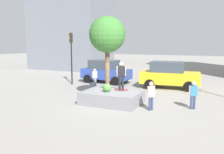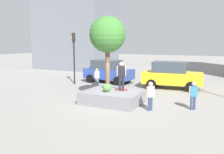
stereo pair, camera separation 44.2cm
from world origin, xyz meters
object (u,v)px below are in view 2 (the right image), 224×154
planter_ledge (112,97)px  taxi_cab (172,75)px  skateboarder (121,74)px  traffic_light_median (74,49)px  passerby_with_bag (97,76)px  bystander_watching (150,94)px  pedestrian_crossing (193,94)px  plaza_tree (108,35)px  sedan_parked (108,71)px  skateboard (121,90)px

planter_ledge → taxi_cab: 6.98m
skateboarder → traffic_light_median: size_ratio=0.38×
planter_ledge → passerby_with_bag: bearing=128.9°
bystander_watching → planter_ledge: bearing=170.3°
bystander_watching → pedestrian_crossing: bystander_watching is taller
bystander_watching → passerby_with_bag: bearing=141.0°
plaza_tree → sedan_parked: size_ratio=0.98×
bystander_watching → plaza_tree: bearing=165.6°
planter_ledge → traffic_light_median: (-6.23, 4.78, 2.76)m
taxi_cab → passerby_with_bag: taxi_cab is taller
planter_ledge → skateboard: (0.41, 0.49, 0.44)m
passerby_with_bag → pedestrian_crossing: (8.57, -4.00, 0.04)m
planter_ledge → sedan_parked: size_ratio=0.75×
planter_ledge → plaza_tree: 3.88m
skateboard → sedan_parked: 7.73m
planter_ledge → pedestrian_crossing: 4.80m
taxi_cab → traffic_light_median: size_ratio=1.07×
plaza_tree → skateboard: (0.89, 0.15, -3.39)m
sedan_parked → pedestrian_crossing: sedan_parked is taller
skateboarder → sedan_parked: bearing=123.7°
pedestrian_crossing → planter_ledge: bearing=-170.4°
taxi_cab → pedestrian_crossing: bearing=-66.4°
planter_ledge → pedestrian_crossing: size_ratio=2.20×
taxi_cab → passerby_with_bag: (-6.03, -1.80, -0.24)m
taxi_cab → traffic_light_median: bearing=-167.8°
bystander_watching → traffic_light_median: bearing=149.4°
taxi_cab → traffic_light_median: 8.83m
taxi_cab → pedestrian_crossing: taxi_cab is taller
traffic_light_median → bystander_watching: bearing=-30.6°
planter_ledge → skateboarder: bearing=50.2°
plaza_tree → pedestrian_crossing: bearing=4.9°
plaza_tree → skateboarder: bearing=9.4°
skateboarder → pedestrian_crossing: size_ratio=1.09×
plaza_tree → taxi_cab: bearing=67.0°
plaza_tree → skateboarder: (0.89, 0.15, -2.37)m
plaza_tree → passerby_with_bag: bearing=127.3°
planter_ledge → sedan_parked: (-3.88, 6.92, 0.70)m
skateboard → passerby_with_bag: size_ratio=0.54×
plaza_tree → sedan_parked: 8.03m
skateboarder → bystander_watching: 2.55m
planter_ledge → passerby_with_bag: (-3.87, 4.79, 0.50)m
planter_ledge → skateboard: bearing=50.2°
plaza_tree → traffic_light_median: plaza_tree is taller
sedan_parked → pedestrian_crossing: size_ratio=2.93×
skateboarder → skateboard: bearing=0.0°
skateboarder → passerby_with_bag: 6.14m
sedan_parked → passerby_with_bag: sedan_parked is taller
pedestrian_crossing → bystander_watching: bearing=-149.6°
skateboarder → taxi_cab: bearing=74.0°
skateboarder → passerby_with_bag: (-4.28, 4.30, -0.96)m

